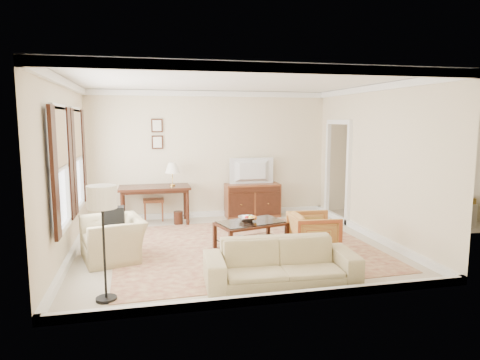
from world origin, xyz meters
name	(u,v)px	position (x,y,z in m)	size (l,w,h in m)	color
room_shell	(232,106)	(0.00, 0.00, 2.47)	(5.51, 5.01, 2.91)	beige
annex_bedroom	(416,204)	(4.49, 1.15, 0.34)	(3.00, 2.70, 2.90)	beige
window_front	(60,168)	(-2.70, -0.70, 1.55)	(0.12, 1.56, 1.80)	#CCB284
window_rear	(77,159)	(-2.70, 0.90, 1.55)	(0.12, 1.56, 1.80)	#CCB284
doorway	(337,173)	(2.71, 1.50, 1.08)	(0.10, 1.12, 2.25)	white
rug	(244,247)	(0.18, -0.13, 0.01)	(4.44, 3.81, 0.01)	maroon
writing_desk	(155,191)	(-1.30, 2.02, 0.72)	(1.51, 0.75, 0.82)	#3C1B11
desk_chair	(153,197)	(-1.33, 2.37, 0.53)	(0.45, 0.45, 1.05)	brown
desk_lamp	(172,174)	(-0.92, 2.02, 1.07)	(0.32, 0.32, 0.50)	silver
framed_prints	(157,134)	(-1.20, 2.47, 1.94)	(0.25, 0.04, 0.68)	#3C1B11
sideboard	(252,200)	(0.93, 2.23, 0.39)	(1.26, 0.48, 0.78)	brown
tv	(253,163)	(0.93, 2.21, 1.27)	(0.98, 0.57, 0.13)	black
coffee_table	(251,228)	(0.27, -0.23, 0.38)	(1.30, 0.96, 0.49)	#3C1B11
fruit_bowl	(247,218)	(0.22, -0.17, 0.54)	(0.42, 0.42, 0.10)	silver
book_a	(239,239)	(0.05, -0.23, 0.19)	(0.28, 0.04, 0.38)	brown
book_b	(257,237)	(0.39, -0.19, 0.19)	(0.28, 0.03, 0.38)	brown
striped_armchair	(314,232)	(1.23, -0.74, 0.38)	(0.75, 0.70, 0.77)	#9B4321
club_armchair	(113,232)	(-2.03, -0.29, 0.46)	(1.04, 0.68, 0.91)	#C3B584
backpack	(114,216)	(-2.01, -0.26, 0.70)	(0.32, 0.22, 0.40)	black
sofa	(281,255)	(0.28, -1.89, 0.41)	(2.08, 0.61, 0.81)	#C3B584
floor_lamp	(102,206)	(-2.02, -1.93, 1.21)	(0.36, 0.36, 1.46)	black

